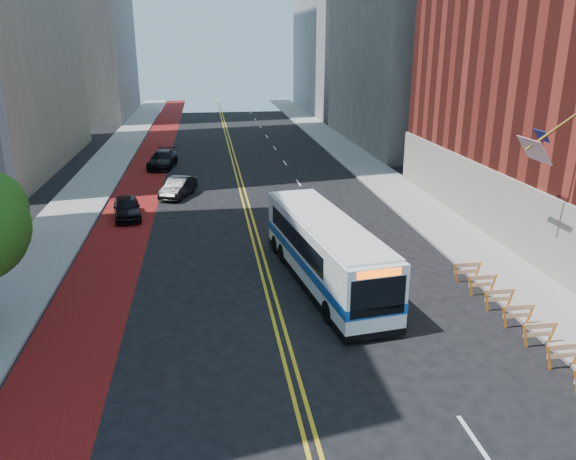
% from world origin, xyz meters
% --- Properties ---
extents(ground, '(160.00, 160.00, 0.00)m').
position_xyz_m(ground, '(0.00, 0.00, 0.00)').
color(ground, black).
rests_on(ground, ground).
extents(sidewalk_left, '(4.00, 140.00, 0.15)m').
position_xyz_m(sidewalk_left, '(-12.00, 30.00, 0.07)').
color(sidewalk_left, gray).
rests_on(sidewalk_left, ground).
extents(sidewalk_right, '(4.00, 140.00, 0.15)m').
position_xyz_m(sidewalk_right, '(12.00, 30.00, 0.07)').
color(sidewalk_right, gray).
rests_on(sidewalk_right, ground).
extents(bus_lane_paint, '(3.60, 140.00, 0.01)m').
position_xyz_m(bus_lane_paint, '(-8.10, 30.00, 0.00)').
color(bus_lane_paint, '#5E0D0D').
rests_on(bus_lane_paint, ground).
extents(center_line_inner, '(0.14, 140.00, 0.01)m').
position_xyz_m(center_line_inner, '(-0.18, 30.00, 0.00)').
color(center_line_inner, gold).
rests_on(center_line_inner, ground).
extents(center_line_outer, '(0.14, 140.00, 0.01)m').
position_xyz_m(center_line_outer, '(0.18, 30.00, 0.00)').
color(center_line_outer, gold).
rests_on(center_line_outer, ground).
extents(lane_dashes, '(0.14, 98.20, 0.01)m').
position_xyz_m(lane_dashes, '(4.80, 38.00, 0.01)').
color(lane_dashes, silver).
rests_on(lane_dashes, ground).
extents(construction_barriers, '(1.42, 10.91, 1.00)m').
position_xyz_m(construction_barriers, '(9.60, 3.42, 0.68)').
color(construction_barriers, orange).
rests_on(construction_barriers, ground).
extents(transit_bus, '(4.17, 12.11, 3.26)m').
position_xyz_m(transit_bus, '(2.71, 9.78, 1.70)').
color(transit_bus, white).
rests_on(transit_bus, ground).
extents(car_a, '(2.32, 4.42, 1.44)m').
position_xyz_m(car_a, '(-8.04, 22.02, 0.72)').
color(car_a, black).
rests_on(car_a, ground).
extents(car_b, '(2.89, 4.61, 1.43)m').
position_xyz_m(car_b, '(-4.88, 27.09, 0.72)').
color(car_b, black).
rests_on(car_b, ground).
extents(car_c, '(2.89, 5.47, 1.51)m').
position_xyz_m(car_c, '(-6.72, 37.68, 0.76)').
color(car_c, black).
rests_on(car_c, ground).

